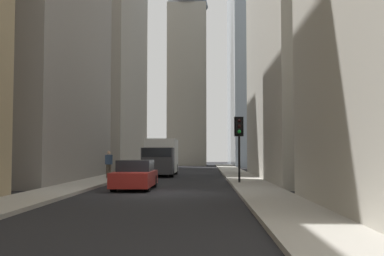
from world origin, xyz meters
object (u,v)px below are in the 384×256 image
(traffic_light_midblock, at_px, (239,134))
(pedestrian, at_px, (109,163))
(delivery_truck, at_px, (161,157))
(sedan_red, at_px, (135,176))

(traffic_light_midblock, distance_m, pedestrian, 9.39)
(traffic_light_midblock, height_order, pedestrian, traffic_light_midblock)
(delivery_truck, height_order, pedestrian, delivery_truck)
(sedan_red, xyz_separation_m, pedestrian, (7.42, 2.88, 0.43))
(traffic_light_midblock, bearing_deg, sedan_red, 120.60)
(delivery_truck, bearing_deg, traffic_light_midblock, -151.77)
(traffic_light_midblock, bearing_deg, pedestrian, 62.34)
(pedestrian, bearing_deg, sedan_red, -158.80)
(sedan_red, bearing_deg, delivery_truck, 0.00)
(sedan_red, height_order, pedestrian, pedestrian)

